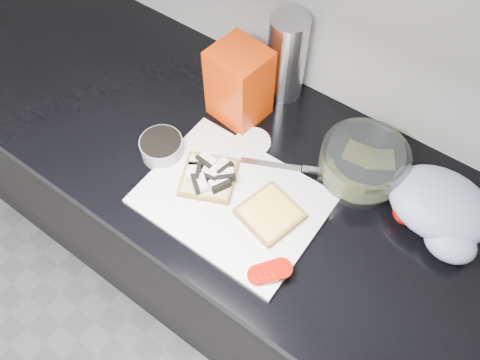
% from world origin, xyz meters
% --- Properties ---
extents(base_cabinet, '(3.50, 0.60, 0.86)m').
position_xyz_m(base_cabinet, '(0.00, 1.20, 0.43)').
color(base_cabinet, black).
rests_on(base_cabinet, ground).
extents(countertop, '(3.50, 0.64, 0.04)m').
position_xyz_m(countertop, '(0.00, 1.20, 0.88)').
color(countertop, black).
rests_on(countertop, base_cabinet).
extents(cutting_board, '(0.40, 0.30, 0.01)m').
position_xyz_m(cutting_board, '(-0.15, 1.09, 0.91)').
color(cutting_board, white).
rests_on(cutting_board, countertop).
extents(bread_left, '(0.17, 0.17, 0.04)m').
position_xyz_m(bread_left, '(-0.22, 1.10, 0.93)').
color(bread_left, beige).
rests_on(bread_left, cutting_board).
extents(bread_right, '(0.15, 0.15, 0.02)m').
position_xyz_m(bread_right, '(-0.06, 1.10, 0.92)').
color(bread_right, beige).
rests_on(bread_right, cutting_board).
extents(tomato_slices, '(0.09, 0.10, 0.02)m').
position_xyz_m(tomato_slices, '(0.02, 0.99, 0.92)').
color(tomato_slices, '#A60E03').
rests_on(tomato_slices, cutting_board).
extents(knife, '(0.20, 0.11, 0.01)m').
position_xyz_m(knife, '(-0.07, 1.24, 0.92)').
color(knife, silver).
rests_on(knife, cutting_board).
extents(seed_tub, '(0.10, 0.10, 0.05)m').
position_xyz_m(seed_tub, '(-0.36, 1.10, 0.93)').
color(seed_tub, gray).
rests_on(seed_tub, countertop).
extents(tub_lid, '(0.11, 0.11, 0.01)m').
position_xyz_m(tub_lid, '(-0.21, 1.25, 0.90)').
color(tub_lid, white).
rests_on(tub_lid, countertop).
extents(glass_bowl, '(0.20, 0.20, 0.08)m').
position_xyz_m(glass_bowl, '(0.05, 1.33, 0.94)').
color(glass_bowl, silver).
rests_on(glass_bowl, countertop).
extents(bread_bag, '(0.14, 0.13, 0.20)m').
position_xyz_m(bread_bag, '(-0.29, 1.32, 1.00)').
color(bread_bag, '#F92D04').
rests_on(bread_bag, countertop).
extents(steel_canister, '(0.10, 0.10, 0.23)m').
position_xyz_m(steel_canister, '(-0.24, 1.45, 1.02)').
color(steel_canister, '#B4B4B9').
rests_on(steel_canister, countertop).
extents(grocery_bag, '(0.23, 0.20, 0.10)m').
position_xyz_m(grocery_bag, '(0.25, 1.31, 0.95)').
color(grocery_bag, '#99A3BD').
rests_on(grocery_bag, countertop).
extents(whole_tomatoes, '(0.12, 0.06, 0.06)m').
position_xyz_m(whole_tomatoes, '(0.22, 1.28, 0.93)').
color(whole_tomatoes, '#A60E03').
rests_on(whole_tomatoes, countertop).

